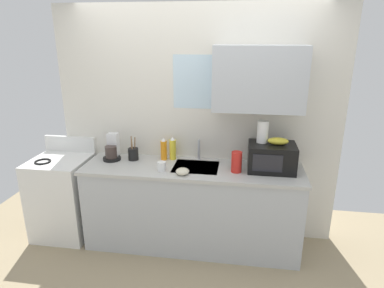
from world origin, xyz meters
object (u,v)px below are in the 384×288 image
object	(u,v)px
coffee_maker	(112,150)
small_bowl	(182,171)
paper_towel_roll	(263,132)
dish_soap_bottle_orange	(164,149)
dish_soap_bottle_yellow	(173,149)
cereal_canister	(237,162)
utensil_crock	(133,154)
mug_white	(162,166)
banana_bunch	(278,141)
stove_range	(63,196)
microwave	(271,157)

from	to	relation	value
coffee_maker	small_bowl	bearing A→B (deg)	-20.44
paper_towel_roll	dish_soap_bottle_orange	size ratio (longest dim) A/B	0.90
dish_soap_bottle_yellow	cereal_canister	xyz separation A→B (m)	(0.69, -0.26, -0.02)
coffee_maker	dish_soap_bottle_yellow	size ratio (longest dim) A/B	1.11
utensil_crock	paper_towel_roll	bearing A→B (deg)	-0.84
dish_soap_bottle_yellow	cereal_canister	distance (m)	0.74
mug_white	banana_bunch	bearing A→B (deg)	9.61
mug_white	stove_range	bearing A→B (deg)	173.11
microwave	paper_towel_roll	distance (m)	0.27
dish_soap_bottle_yellow	small_bowl	size ratio (longest dim) A/B	1.94
paper_towel_roll	dish_soap_bottle_orange	xyz separation A→B (m)	(-1.02, 0.08, -0.26)
microwave	mug_white	world-z (taller)	microwave
microwave	utensil_crock	distance (m)	1.45
microwave	cereal_canister	world-z (taller)	microwave
microwave	mug_white	distance (m)	1.09
microwave	small_bowl	world-z (taller)	microwave
stove_range	mug_white	size ratio (longest dim) A/B	11.37
paper_towel_roll	microwave	bearing A→B (deg)	-27.38
microwave	small_bowl	size ratio (longest dim) A/B	3.54
mug_white	utensil_crock	size ratio (longest dim) A/B	0.36
stove_range	mug_white	world-z (taller)	stove_range
stove_range	microwave	world-z (taller)	microwave
dish_soap_bottle_yellow	banana_bunch	bearing A→B (deg)	-8.16
coffee_maker	cereal_canister	world-z (taller)	coffee_maker
cereal_canister	dish_soap_bottle_orange	bearing A→B (deg)	163.90
utensil_crock	dish_soap_bottle_orange	bearing A→B (deg)	9.89
utensil_crock	microwave	bearing A→B (deg)	-2.82
banana_bunch	small_bowl	xyz separation A→B (m)	(-0.90, -0.25, -0.27)
dish_soap_bottle_orange	utensil_crock	size ratio (longest dim) A/B	0.92
dish_soap_bottle_orange	small_bowl	distance (m)	0.47
dish_soap_bottle_orange	cereal_canister	world-z (taller)	dish_soap_bottle_orange
mug_white	coffee_maker	bearing A→B (deg)	157.76
stove_range	dish_soap_bottle_orange	bearing A→B (deg)	8.66
microwave	dish_soap_bottle_yellow	world-z (taller)	microwave
stove_range	dish_soap_bottle_yellow	size ratio (longest dim) A/B	4.28
coffee_maker	small_bowl	xyz separation A→B (m)	(0.83, -0.31, -0.07)
paper_towel_roll	dish_soap_bottle_yellow	size ratio (longest dim) A/B	0.87
coffee_maker	small_bowl	size ratio (longest dim) A/B	2.15
mug_white	paper_towel_roll	bearing A→B (deg)	13.87
paper_towel_roll	dish_soap_bottle_orange	world-z (taller)	paper_towel_roll
microwave	utensil_crock	size ratio (longest dim) A/B	1.73
paper_towel_roll	small_bowl	xyz separation A→B (m)	(-0.75, -0.30, -0.35)
stove_range	coffee_maker	bearing A→B (deg)	10.24
cereal_canister	utensil_crock	world-z (taller)	utensil_crock
banana_bunch	dish_soap_bottle_orange	xyz separation A→B (m)	(-1.17, 0.13, -0.19)
coffee_maker	mug_white	size ratio (longest dim) A/B	2.95
microwave	coffee_maker	world-z (taller)	coffee_maker
coffee_maker	cereal_canister	size ratio (longest dim) A/B	1.36
microwave	banana_bunch	world-z (taller)	banana_bunch
microwave	banana_bunch	xyz separation A→B (m)	(0.05, 0.00, 0.17)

